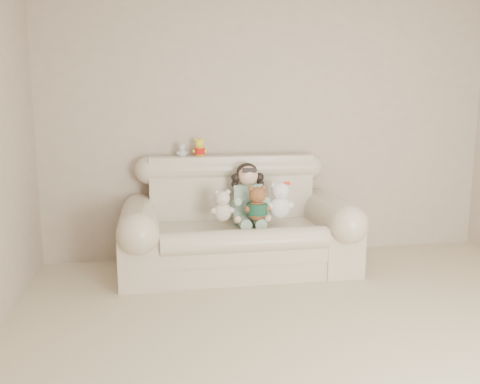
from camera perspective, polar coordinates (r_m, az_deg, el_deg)
The scene contains 9 objects.
floor at distance 3.00m, azimuth 16.00°, elevation -20.38°, with size 5.00×5.00×0.00m, color tan.
wall_back at distance 4.96m, azimuth 3.85°, elevation 7.62°, with size 4.50×4.50×0.00m, color #A29281.
sofa at distance 4.47m, azimuth -0.23°, elevation -2.75°, with size 2.10×0.95×1.03m, color beige, non-canonical shape.
seated_child at distance 4.53m, azimuth 0.91°, elevation -0.12°, with size 0.34×0.42×0.57m, color #266C48, non-canonical shape.
brown_teddy at distance 4.32m, azimuth 1.98°, elevation -0.93°, with size 0.23×0.18×0.37m, color brown, non-canonical shape.
white_cat at distance 4.42m, azimuth 4.61°, elevation -0.50°, with size 0.26×0.20×0.40m, color white, non-canonical shape.
cream_teddy at distance 4.30m, azimuth -2.07°, elevation -1.24°, with size 0.21×0.16×0.33m, color beige, non-canonical shape.
yellow_mini_bear at distance 4.72m, azimuth -4.72°, elevation 5.28°, with size 0.14×0.11×0.22m, color yellow, non-canonical shape.
grey_mini_plush at distance 4.70m, azimuth -6.74°, elevation 4.92°, with size 0.11×0.08×0.17m, color silver, non-canonical shape.
Camera 1 is at (-1.20, -2.30, 1.49)m, focal length 36.97 mm.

